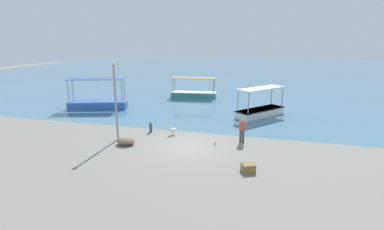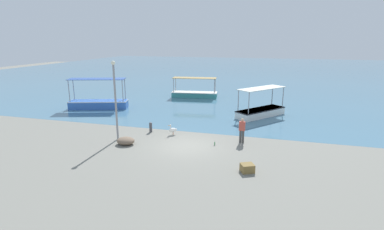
# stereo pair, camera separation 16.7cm
# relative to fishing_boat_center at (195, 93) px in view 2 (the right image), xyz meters

# --- Properties ---
(ground) EXTENTS (120.00, 120.00, 0.00)m
(ground) POSITION_rel_fishing_boat_center_xyz_m (3.90, -16.40, -0.49)
(ground) COLOR slate
(harbor_water) EXTENTS (110.00, 90.00, 0.00)m
(harbor_water) POSITION_rel_fishing_boat_center_xyz_m (3.90, 31.60, -0.49)
(harbor_water) COLOR teal
(harbor_water) RESTS_ON ground
(fishing_boat_center) EXTENTS (5.54, 2.17, 2.35)m
(fishing_boat_center) POSITION_rel_fishing_boat_center_xyz_m (0.00, 0.00, 0.00)
(fishing_boat_center) COLOR teal
(fishing_boat_center) RESTS_ON harbor_water
(fishing_boat_near_left) EXTENTS (4.33, 4.92, 2.61)m
(fishing_boat_near_left) POSITION_rel_fishing_boat_center_xyz_m (8.18, -7.17, 0.03)
(fishing_boat_near_left) COLOR white
(fishing_boat_near_left) RESTS_ON harbor_water
(fishing_boat_outer) EXTENTS (5.95, 3.24, 3.01)m
(fishing_boat_outer) POSITION_rel_fishing_boat_center_xyz_m (-7.80, -8.29, 0.09)
(fishing_boat_outer) COLOR #3667BE
(fishing_boat_outer) RESTS_ON harbor_water
(pelican) EXTENTS (0.71, 0.57, 0.80)m
(pelican) POSITION_rel_fishing_boat_center_xyz_m (2.27, -14.40, -0.12)
(pelican) COLOR #E0997A
(pelican) RESTS_ON ground
(lamp_post) EXTENTS (0.28, 0.28, 5.46)m
(lamp_post) POSITION_rel_fishing_boat_center_xyz_m (-1.10, -16.43, 2.59)
(lamp_post) COLOR gray
(lamp_post) RESTS_ON ground
(mooring_bollard) EXTENTS (0.23, 0.23, 0.77)m
(mooring_bollard) POSITION_rel_fishing_boat_center_xyz_m (0.46, -14.25, -0.08)
(mooring_bollard) COLOR #47474C
(mooring_bollard) RESTS_ON ground
(fisherman_standing) EXTENTS (0.42, 0.26, 1.69)m
(fisherman_standing) POSITION_rel_fishing_boat_center_xyz_m (7.35, -14.74, 0.41)
(fisherman_standing) COLOR #444341
(fisherman_standing) RESTS_ON ground
(net_pile) EXTENTS (1.21, 1.03, 0.49)m
(net_pile) POSITION_rel_fishing_boat_center_xyz_m (-0.08, -17.21, -0.25)
(net_pile) COLOR #76614E
(net_pile) RESTS_ON ground
(cargo_crate) EXTENTS (0.86, 0.82, 0.44)m
(cargo_crate) POSITION_rel_fishing_boat_center_xyz_m (8.18, -19.32, -0.27)
(cargo_crate) COLOR olive
(cargo_crate) RESTS_ON ground
(glass_bottle) EXTENTS (0.07, 0.07, 0.27)m
(glass_bottle) POSITION_rel_fishing_boat_center_xyz_m (5.70, -15.78, -0.39)
(glass_bottle) COLOR #3F7F4C
(glass_bottle) RESTS_ON ground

